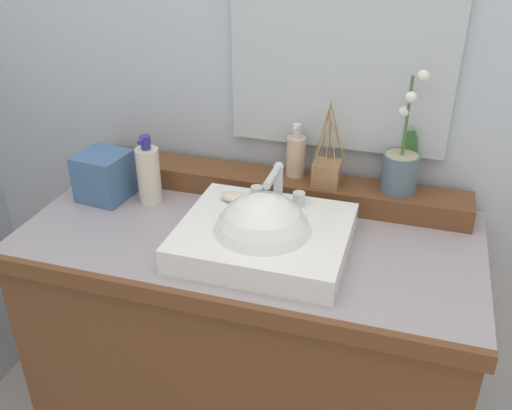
% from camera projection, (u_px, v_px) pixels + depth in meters
% --- Properties ---
extents(wall_back, '(2.86, 0.20, 2.68)m').
position_uv_depth(wall_back, '(292.00, 22.00, 1.57)').
color(wall_back, silver).
rests_on(wall_back, ground).
extents(vanity_cabinet, '(1.16, 0.58, 0.89)m').
position_uv_depth(vanity_cabinet, '(250.00, 360.00, 1.67)').
color(vanity_cabinet, brown).
rests_on(vanity_cabinet, ground).
extents(back_ledge, '(1.09, 0.12, 0.06)m').
position_uv_depth(back_ledge, '(272.00, 185.00, 1.62)').
color(back_ledge, brown).
rests_on(back_ledge, vanity_cabinet).
extents(sink_basin, '(0.40, 0.35, 0.27)m').
position_uv_depth(sink_basin, '(263.00, 240.00, 1.37)').
color(sink_basin, white).
rests_on(sink_basin, vanity_cabinet).
extents(soap_bar, '(0.07, 0.04, 0.02)m').
position_uv_depth(soap_bar, '(234.00, 197.00, 1.47)').
color(soap_bar, beige).
rests_on(soap_bar, sink_basin).
extents(potted_plant, '(0.10, 0.10, 0.33)m').
position_uv_depth(potted_plant, '(401.00, 165.00, 1.49)').
color(potted_plant, slate).
rests_on(potted_plant, back_ledge).
extents(soap_dispenser, '(0.05, 0.06, 0.15)m').
position_uv_depth(soap_dispenser, '(296.00, 155.00, 1.58)').
color(soap_dispenser, beige).
rests_on(soap_dispenser, back_ledge).
extents(reed_diffuser, '(0.10, 0.10, 0.24)m').
position_uv_depth(reed_diffuser, '(327.00, 172.00, 1.54)').
color(reed_diffuser, '#9C6F47').
rests_on(reed_diffuser, back_ledge).
extents(lotion_bottle, '(0.06, 0.07, 0.20)m').
position_uv_depth(lotion_bottle, '(149.00, 174.00, 1.57)').
color(lotion_bottle, beige).
rests_on(lotion_bottle, vanity_cabinet).
extents(tissue_box, '(0.14, 0.14, 0.13)m').
position_uv_depth(tissue_box, '(104.00, 176.00, 1.60)').
color(tissue_box, '#446693').
rests_on(tissue_box, vanity_cabinet).
extents(mirror, '(0.59, 0.02, 0.61)m').
position_uv_depth(mirror, '(342.00, 35.00, 1.44)').
color(mirror, silver).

